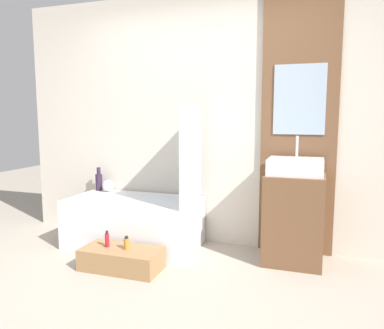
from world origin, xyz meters
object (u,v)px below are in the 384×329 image
bathtub (134,222)px  bottle_soap_primary (107,240)px  sink (296,166)px  vase_tall_dark (99,181)px  bottle_soap_secondary (127,243)px  vase_round_light (108,186)px  wooden_step_bench (122,259)px

bathtub → bottle_soap_primary: bathtub is taller
sink → bottle_soap_primary: sink is taller
bathtub → bottle_soap_primary: (0.03, -0.58, 0.00)m
vase_tall_dark → sink: bearing=-4.6°
bathtub → sink: (1.60, 0.09, 0.64)m
vase_tall_dark → bottle_soap_secondary: 1.22m
vase_round_light → bottle_soap_primary: size_ratio=0.91×
vase_tall_dark → wooden_step_bench: bearing=-48.3°
vase_tall_dark → bottle_soap_primary: bearing=-54.1°
bottle_soap_primary → sink: bearing=23.3°
wooden_step_bench → vase_tall_dark: size_ratio=2.67×
wooden_step_bench → bottle_soap_secondary: bearing=0.0°
bottle_soap_primary → bottle_soap_secondary: bearing=0.0°
wooden_step_bench → bathtub: bearing=107.0°
vase_round_light → bottle_soap_secondary: 1.11m
vase_round_light → wooden_step_bench: bearing=-52.9°
sink → bottle_soap_primary: 1.82m
wooden_step_bench → bottle_soap_primary: bearing=180.0°
vase_round_light → bottle_soap_secondary: (0.67, -0.82, -0.32)m
bottle_soap_primary → bottle_soap_secondary: 0.20m
bathtub → sink: sink is taller
bathtub → wooden_step_bench: (0.18, -0.58, -0.16)m
bottle_soap_secondary → bathtub: bearing=111.7°
vase_tall_dark → vase_round_light: size_ratio=2.00×
bathtub → vase_tall_dark: (-0.58, 0.27, 0.36)m
bathtub → sink: size_ratio=2.75×
vase_round_light → bottle_soap_primary: vase_round_light is taller
bathtub → bottle_soap_secondary: (0.23, -0.58, -0.01)m
vase_tall_dark → bottle_soap_secondary: size_ratio=2.22×
sink → bottle_soap_secondary: (-1.37, -0.67, -0.65)m
sink → bottle_soap_secondary: sink is taller
sink → vase_tall_dark: sink is taller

